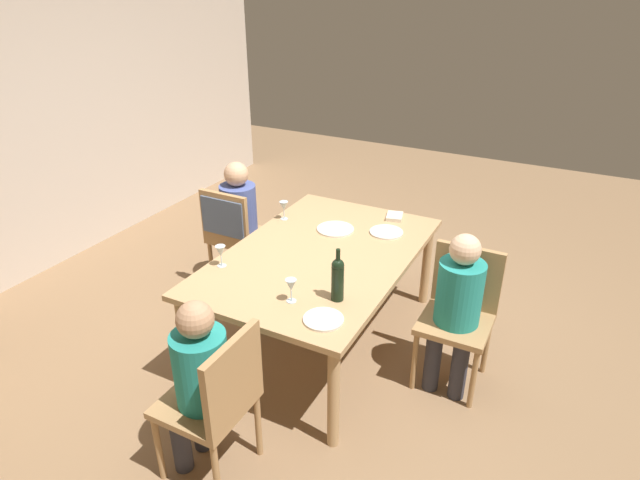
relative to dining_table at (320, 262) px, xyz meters
The scene contains 18 objects.
ground_plane 0.66m from the dining_table, ahead, with size 10.00×10.00×0.00m, color #846647.
rear_room_partition 2.88m from the dining_table, 90.00° to the left, with size 6.40×0.12×2.70m, color beige.
dining_table is the anchor object (origin of this frame).
chair_left_end 1.32m from the dining_table, behind, with size 0.44×0.44×0.92m.
chair_near 0.99m from the dining_table, 84.91° to the right, with size 0.44×0.44×0.92m.
chair_far_right 1.02m from the dining_table, 73.33° to the left, with size 0.46×0.44×0.92m.
person_woman_host 1.31m from the dining_table, behind, with size 0.28×0.32×1.08m.
person_man_bearded 0.98m from the dining_table, 91.49° to the right, with size 0.33×0.29×1.09m.
person_man_guest 1.07m from the dining_table, 65.67° to the left, with size 0.34×0.30×1.12m.
wine_bottle_tall_green 0.63m from the dining_table, 142.64° to the right, with size 0.08×0.08×0.34m.
wine_glass_near_left 0.70m from the dining_table, 133.29° to the left, with size 0.07×0.07×0.15m.
wine_glass_centre 0.66m from the dining_table, 168.10° to the right, with size 0.07×0.07×0.15m.
wine_glass_near_right 0.66m from the dining_table, 53.82° to the left, with size 0.07×0.07×0.15m.
dinner_plate_host 0.39m from the dining_table, ahead, with size 0.28×0.28×0.01m, color silver.
dinner_plate_guest_left 0.81m from the dining_table, 151.25° to the right, with size 0.23×0.23×0.01m, color silver.
dinner_plate_guest_right 0.59m from the dining_table, 29.93° to the right, with size 0.25×0.25×0.01m, color silver.
folded_napkin 0.83m from the dining_table, 17.81° to the right, with size 0.16×0.12×0.03m, color beige.
handbag 1.36m from the dining_table, 51.92° to the left, with size 0.28×0.12×0.22m, color brown.
Camera 1 is at (-2.93, -1.52, 2.49)m, focal length 30.27 mm.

